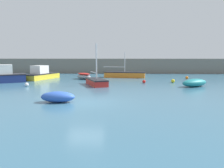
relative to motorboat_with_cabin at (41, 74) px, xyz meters
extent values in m
cube|color=#38667F|center=(8.62, -15.24, -0.76)|extent=(120.00, 120.00, 0.20)
cube|color=slate|center=(8.62, 12.05, 0.70)|extent=(63.23, 3.16, 2.73)
cube|color=yellow|center=(0.04, 0.11, -0.32)|extent=(3.70, 5.92, 0.69)
cube|color=black|center=(0.04, 0.11, 0.09)|extent=(3.77, 6.04, 0.12)
cube|color=silver|center=(-0.09, -0.28, 0.63)|extent=(2.15, 2.31, 1.21)
ellipsoid|color=#2D56B7|center=(6.73, -15.25, -0.29)|extent=(2.33, 1.16, 0.74)
cube|color=red|center=(8.39, -6.22, -0.37)|extent=(2.84, 4.26, 0.58)
cube|color=black|center=(8.39, -6.22, -0.03)|extent=(2.89, 4.35, 0.12)
cylinder|color=silver|center=(8.39, -6.22, 1.88)|extent=(0.14, 0.14, 3.93)
cylinder|color=silver|center=(7.93, -5.09, 0.66)|extent=(1.01, 2.31, 0.11)
cube|color=orange|center=(11.63, 2.86, -0.29)|extent=(6.14, 2.48, 0.74)
cube|color=black|center=(11.63, 2.86, 0.13)|extent=(6.27, 2.53, 0.12)
cylinder|color=silver|center=(11.63, 2.86, 1.58)|extent=(0.10, 0.10, 3.00)
cylinder|color=silver|center=(10.02, 3.10, 0.90)|extent=(3.22, 0.56, 0.08)
ellipsoid|color=gray|center=(5.92, 0.23, -0.32)|extent=(2.82, 2.94, 0.69)
ellipsoid|color=red|center=(5.92, 0.23, 0.07)|extent=(2.54, 2.65, 0.24)
ellipsoid|color=teal|center=(18.68, -6.98, -0.25)|extent=(3.45, 2.85, 0.82)
cube|color=silver|center=(-3.13, -4.13, 0.86)|extent=(2.60, 2.40, 1.27)
sphere|color=orange|center=(20.22, 0.82, -0.46)|extent=(0.41, 0.41, 0.41)
sphere|color=yellow|center=(17.26, -3.65, -0.44)|extent=(0.44, 0.44, 0.44)
sphere|color=white|center=(1.17, -7.45, -0.46)|extent=(0.40, 0.40, 0.40)
sphere|color=red|center=(13.75, -4.26, -0.47)|extent=(0.39, 0.39, 0.39)
camera|label=1|loc=(11.00, -29.75, 2.43)|focal=35.00mm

